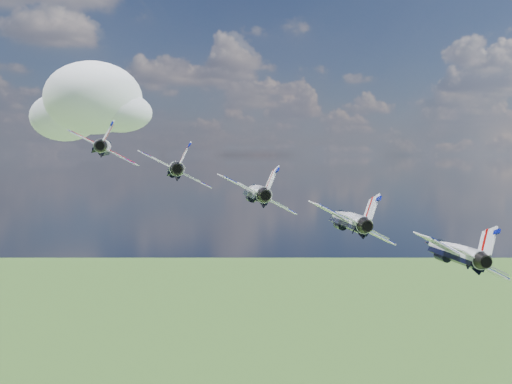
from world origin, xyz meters
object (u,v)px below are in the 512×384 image
jet_0 (105,146)px  jet_2 (256,192)px  jet_1 (176,168)px  jet_3 (347,220)px  jet_4 (453,251)px

jet_0 → jet_2: jet_0 is taller
jet_1 → jet_0: bearing=144.7°
jet_0 → jet_3: jet_0 is taller
jet_1 → jet_4: size_ratio=1.00×
jet_1 → jet_4: 36.41m
jet_0 → jet_1: (6.94, -9.53, -2.87)m
jet_2 → jet_1: bearing=144.7°
jet_0 → jet_2: 24.27m
jet_0 → jet_1: 12.14m
jet_0 → jet_1: size_ratio=1.00×
jet_0 → jet_4: size_ratio=1.00×
jet_1 → jet_2: jet_1 is taller
jet_4 → jet_0: bearing=144.7°
jet_0 → jet_1: bearing=-35.3°
jet_3 → jet_0: bearing=144.7°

